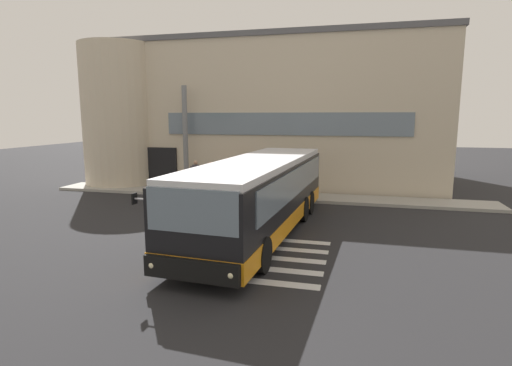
# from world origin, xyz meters

# --- Properties ---
(ground_plane) EXTENTS (80.00, 90.00, 0.02)m
(ground_plane) POSITION_xyz_m (0.00, 0.00, -0.01)
(ground_plane) COLOR #232326
(ground_plane) RESTS_ON ground
(bay_paint_stripes) EXTENTS (4.40, 3.96, 0.01)m
(bay_paint_stripes) POSITION_xyz_m (2.00, -4.20, 0.00)
(bay_paint_stripes) COLOR silver
(bay_paint_stripes) RESTS_ON ground
(terminal_building) EXTENTS (21.10, 13.80, 8.71)m
(terminal_building) POSITION_xyz_m (-0.68, 11.58, 4.35)
(terminal_building) COLOR beige
(terminal_building) RESTS_ON ground
(boarding_curb) EXTENTS (23.30, 2.00, 0.15)m
(boarding_curb) POSITION_xyz_m (0.00, 4.80, 0.07)
(boarding_curb) COLOR #9E9B93
(boarding_curb) RESTS_ON ground
(entry_support_column) EXTENTS (0.28, 0.28, 5.72)m
(entry_support_column) POSITION_xyz_m (-4.41, 5.40, 3.01)
(entry_support_column) COLOR slate
(entry_support_column) RESTS_ON boarding_curb
(bus_main_foreground) EXTENTS (3.67, 11.06, 2.70)m
(bus_main_foreground) POSITION_xyz_m (1.61, -1.76, 1.33)
(bus_main_foreground) COLOR black
(bus_main_foreground) RESTS_ON ground
(passenger_near_column) EXTENTS (0.55, 0.35, 1.68)m
(passenger_near_column) POSITION_xyz_m (-3.61, 4.85, 1.08)
(passenger_near_column) COLOR #1E2338
(passenger_near_column) RESTS_ON boarding_curb
(passenger_by_doorway) EXTENTS (0.53, 0.37, 1.68)m
(passenger_by_doorway) POSITION_xyz_m (-2.56, 4.40, 1.08)
(passenger_by_doorway) COLOR #1E2338
(passenger_by_doorway) RESTS_ON boarding_curb
(passenger_at_curb_edge) EXTENTS (0.59, 0.38, 1.68)m
(passenger_at_curb_edge) POSITION_xyz_m (-1.39, 5.06, 1.11)
(passenger_at_curb_edge) COLOR #4C4233
(passenger_at_curb_edge) RESTS_ON boarding_curb
(safety_bollard_yellow) EXTENTS (0.18, 0.18, 0.90)m
(safety_bollard_yellow) POSITION_xyz_m (-0.60, 3.60, 0.45)
(safety_bollard_yellow) COLOR yellow
(safety_bollard_yellow) RESTS_ON ground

